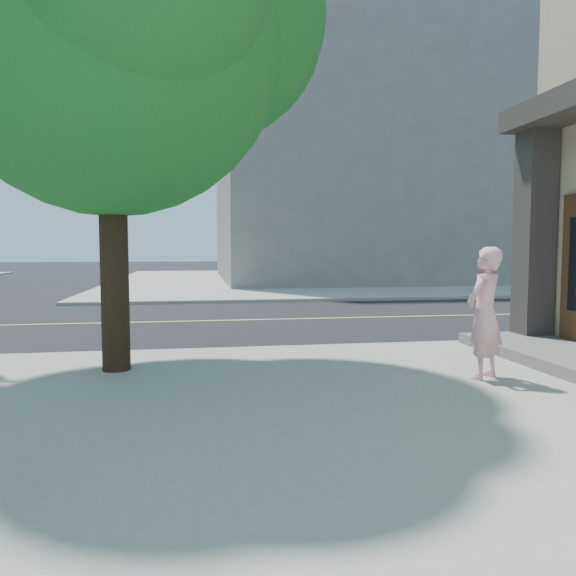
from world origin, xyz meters
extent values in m
cube|color=black|center=(0.00, 4.50, 0.01)|extent=(140.00, 9.00, 0.01)
cube|color=gray|center=(13.50, 21.50, 0.06)|extent=(29.00, 25.00, 0.12)
cube|color=slate|center=(9.20, -2.20, 0.21)|extent=(1.60, 4.00, 0.18)
cube|color=#35302B|center=(9.70, -0.50, 2.22)|extent=(0.55, 0.55, 4.20)
cube|color=slate|center=(14.00, 22.00, 7.12)|extent=(18.00, 16.00, 14.00)
imported|color=#F1A9AE|center=(7.39, -2.91, 1.01)|extent=(0.78, 0.73, 1.79)
cylinder|color=black|center=(2.38, -1.57, 2.12)|extent=(0.40, 0.40, 4.00)
sphere|color=#1E6F27|center=(2.38, -1.57, 4.78)|extent=(4.89, 4.89, 4.89)
sphere|color=#1E6F27|center=(3.71, -0.90, 5.45)|extent=(3.78, 3.78, 3.78)
camera|label=1|loc=(3.56, -9.74, 1.89)|focal=34.14mm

